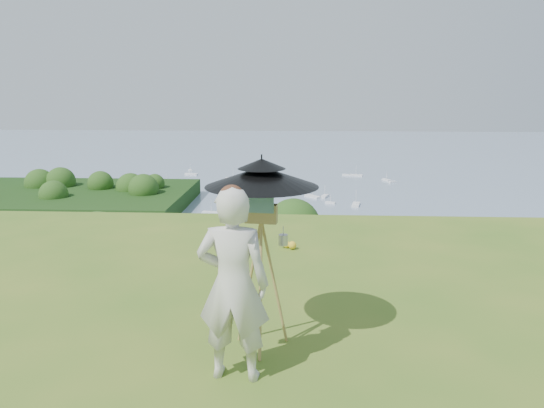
# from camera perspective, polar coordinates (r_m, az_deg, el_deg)

# --- Properties ---
(shoreline_tier) EXTENTS (170.00, 28.00, 8.00)m
(shoreline_tier) POSITION_cam_1_polar(r_m,az_deg,el_deg) (87.73, 2.64, -13.74)
(shoreline_tier) COLOR gray
(shoreline_tier) RESTS_ON bay_water
(bay_water) EXTENTS (700.00, 700.00, 0.00)m
(bay_water) POSITION_cam_1_polar(r_m,az_deg,el_deg) (246.52, 2.93, 3.82)
(bay_water) COLOR #748BA6
(bay_water) RESTS_ON ground
(peninsula) EXTENTS (90.00, 60.00, 12.00)m
(peninsula) POSITION_cam_1_polar(r_m,az_deg,el_deg) (178.51, -21.97, 1.27)
(peninsula) COLOR black
(peninsula) RESTS_ON bay_water
(slope_trees) EXTENTS (110.00, 50.00, 6.00)m
(slope_trees) POSITION_cam_1_polar(r_m,az_deg,el_deg) (42.59, 2.52, -12.03)
(slope_trees) COLOR #224E17
(slope_trees) RESTS_ON forest_slope
(harbor_town) EXTENTS (110.00, 22.00, 5.00)m
(harbor_town) POSITION_cam_1_polar(r_m,az_deg,el_deg) (85.07, 2.69, -9.80)
(harbor_town) COLOR white
(harbor_town) RESTS_ON shoreline_tier
(moored_boats) EXTENTS (140.00, 140.00, 0.70)m
(moored_boats) POSITION_cam_1_polar(r_m,az_deg,el_deg) (169.20, -1.37, 0.00)
(moored_boats) COLOR white
(moored_boats) RESTS_ON bay_water
(wildflowers) EXTENTS (10.00, 10.50, 0.12)m
(wildflowers) POSITION_cam_1_polar(r_m,az_deg,el_deg) (4.77, 0.13, -19.66)
(wildflowers) COLOR yellow
(wildflowers) RESTS_ON ground
(painter) EXTENTS (0.68, 0.47, 1.78)m
(painter) POSITION_cam_1_polar(r_m,az_deg,el_deg) (4.74, -4.20, -8.67)
(painter) COLOR beige
(painter) RESTS_ON ground
(field_easel) EXTENTS (0.69, 0.69, 1.63)m
(field_easel) POSITION_cam_1_polar(r_m,az_deg,el_deg) (5.29, -1.15, -7.24)
(field_easel) COLOR olive
(field_easel) RESTS_ON ground
(sun_umbrella) EXTENTS (1.19, 1.19, 0.63)m
(sun_umbrella) POSITION_cam_1_polar(r_m,az_deg,el_deg) (5.10, -1.11, 1.83)
(sun_umbrella) COLOR black
(sun_umbrella) RESTS_ON field_easel
(painter_cap) EXTENTS (0.24, 0.27, 0.10)m
(painter_cap) POSITION_cam_1_polar(r_m,az_deg,el_deg) (4.51, -4.37, 1.30)
(painter_cap) COLOR #DF7A7F
(painter_cap) RESTS_ON painter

